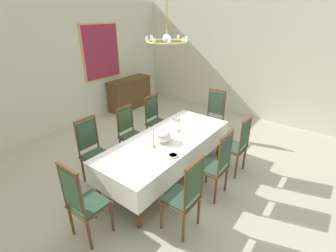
{
  "coord_description": "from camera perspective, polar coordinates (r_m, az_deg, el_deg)",
  "views": [
    {
      "loc": [
        -2.94,
        -2.5,
        2.73
      ],
      "look_at": [
        0.14,
        -0.17,
        0.91
      ],
      "focal_mm": 26.12,
      "sensor_mm": 36.0,
      "label": 1
    }
  ],
  "objects": [
    {
      "name": "ground",
      "position": [
        4.74,
        -2.72,
        -10.26
      ],
      "size": [
        7.2,
        6.09,
        0.04
      ],
      "primitive_type": "cube",
      "color": "#B8BAA1"
    },
    {
      "name": "back_wall",
      "position": [
        6.43,
        -25.23,
        11.96
      ],
      "size": [
        7.2,
        0.08,
        3.02
      ],
      "primitive_type": "cube",
      "color": "silver",
      "rests_on": "ground"
    },
    {
      "name": "right_wall",
      "position": [
        7.15,
        16.56,
        14.39
      ],
      "size": [
        0.08,
        6.09,
        3.02
      ],
      "primitive_type": "cube",
      "color": "beige",
      "rests_on": "ground"
    },
    {
      "name": "dining_table",
      "position": [
        4.24,
        -0.23,
        -3.9
      ],
      "size": [
        2.61,
        1.05,
        0.74
      ],
      "color": "#563319",
      "rests_on": "ground"
    },
    {
      "name": "tablecloth",
      "position": [
        4.25,
        -0.23,
        -4.18
      ],
      "size": [
        2.63,
        1.07,
        0.38
      ],
      "color": "white",
      "rests_on": "dining_table"
    },
    {
      "name": "chair_south_a",
      "position": [
        3.27,
        3.97,
        -15.73
      ],
      "size": [
        0.44,
        0.42,
        1.14
      ],
      "color": "brown",
      "rests_on": "ground"
    },
    {
      "name": "chair_north_a",
      "position": [
        4.37,
        -16.99,
        -5.35
      ],
      "size": [
        0.44,
        0.42,
        1.14
      ],
      "rotation": [
        0.0,
        0.0,
        3.14
      ],
      "color": "brown",
      "rests_on": "ground"
    },
    {
      "name": "chair_south_b",
      "position": [
        3.89,
        11.23,
        -8.63
      ],
      "size": [
        0.44,
        0.42,
        1.16
      ],
      "color": "brown",
      "rests_on": "ground"
    },
    {
      "name": "chair_north_b",
      "position": [
        4.86,
        -8.74,
        -1.49
      ],
      "size": [
        0.44,
        0.42,
        1.09
      ],
      "rotation": [
        0.0,
        0.0,
        3.14
      ],
      "color": "brown",
      "rests_on": "ground"
    },
    {
      "name": "chair_south_c",
      "position": [
        4.54,
        15.73,
        -4.11
      ],
      "size": [
        0.44,
        0.42,
        1.12
      ],
      "color": "#53401A",
      "rests_on": "ground"
    },
    {
      "name": "chair_north_c",
      "position": [
        5.38,
        -2.76,
        1.58
      ],
      "size": [
        0.44,
        0.42,
        1.1
      ],
      "rotation": [
        0.0,
        0.0,
        3.14
      ],
      "color": "brown",
      "rests_on": "ground"
    },
    {
      "name": "chair_head_west",
      "position": [
        3.33,
        -19.13,
        -16.26
      ],
      "size": [
        0.42,
        0.44,
        1.17
      ],
      "rotation": [
        0.0,
        0.0,
        -1.57
      ],
      "color": "brown",
      "rests_on": "ground"
    },
    {
      "name": "chair_head_east",
      "position": [
        5.59,
        10.47,
        2.38
      ],
      "size": [
        0.42,
        0.44,
        1.18
      ],
      "rotation": [
        0.0,
        0.0,
        1.57
      ],
      "color": "brown",
      "rests_on": "ground"
    },
    {
      "name": "soup_tureen",
      "position": [
        4.07,
        -1.24,
        -2.25
      ],
      "size": [
        0.29,
        0.29,
        0.23
      ],
      "color": "white",
      "rests_on": "tablecloth"
    },
    {
      "name": "candlestick_west",
      "position": [
        3.89,
        -3.41,
        -3.18
      ],
      "size": [
        0.07,
        0.07,
        0.35
      ],
      "color": "gold",
      "rests_on": "tablecloth"
    },
    {
      "name": "candlestick_east",
      "position": [
        4.39,
        2.57,
        0.49
      ],
      "size": [
        0.07,
        0.07,
        0.38
      ],
      "color": "gold",
      "rests_on": "tablecloth"
    },
    {
      "name": "bowl_near_left",
      "position": [
        3.71,
        1.19,
        -6.87
      ],
      "size": [
        0.14,
        0.14,
        0.03
      ],
      "color": "white",
      "rests_on": "tablecloth"
    },
    {
      "name": "bowl_near_right",
      "position": [
        4.9,
        1.39,
        1.56
      ],
      "size": [
        0.18,
        0.18,
        0.04
      ],
      "color": "white",
      "rests_on": "tablecloth"
    },
    {
      "name": "spoon_primary",
      "position": [
        3.66,
        -0.14,
        -7.61
      ],
      "size": [
        0.06,
        0.17,
        0.01
      ],
      "rotation": [
        0.0,
        0.0,
        0.26
      ],
      "color": "gold",
      "rests_on": "tablecloth"
    },
    {
      "name": "spoon_secondary",
      "position": [
        5.02,
        1.99,
        1.91
      ],
      "size": [
        0.06,
        0.17,
        0.01
      ],
      "rotation": [
        0.0,
        0.0,
        -0.27
      ],
      "color": "gold",
      "rests_on": "tablecloth"
    },
    {
      "name": "sideboard",
      "position": [
        7.64,
        -8.88,
        7.55
      ],
      "size": [
        1.44,
        0.48,
        0.9
      ],
      "rotation": [
        0.0,
        0.0,
        3.14
      ],
      "color": "brown",
      "rests_on": "ground"
    },
    {
      "name": "framed_painting",
      "position": [
        7.09,
        -15.28,
        16.32
      ],
      "size": [
        1.2,
        0.05,
        1.46
      ],
      "color": "#D1B251"
    },
    {
      "name": "chandelier",
      "position": [
        3.72,
        -0.28,
        19.31
      ],
      "size": [
        0.61,
        0.61,
        0.66
      ],
      "color": "gold"
    }
  ]
}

